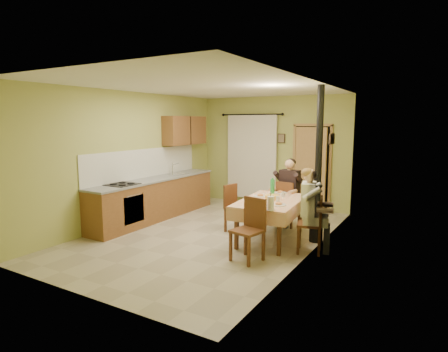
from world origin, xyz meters
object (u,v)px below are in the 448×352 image
Objects in this scene: chair_far at (288,212)px; man_right at (310,201)px; man_far at (289,185)px; chair_near at (248,242)px; dining_table at (271,220)px; chair_right at (310,236)px; chair_left at (236,217)px; stove_flue at (318,186)px.

man_right is at bearing -48.00° from chair_far.
man_far and man_right have the same top height.
chair_far is 0.97× the size of chair_near.
dining_table is 1.29× the size of man_right.
man_far is (-0.89, 1.34, 0.59)m from chair_right.
man_far is at bearing 90.00° from chair_far.
chair_far is at bearing 19.41° from chair_right.
chair_left is (-0.81, 0.17, -0.09)m from dining_table.
stove_flue reaches higher than man_right.
man_right reaches higher than dining_table.
chair_near reaches higher than chair_right.
man_far is 1.60m from man_right.
chair_far is 1.16m from chair_left.
chair_right reaches higher than chair_left.
chair_right is 0.68× the size of man_right.
chair_right is 0.68× the size of man_far.
chair_left is at bearing -173.28° from stove_flue.
chair_far is at bearing -90.00° from man_far.
man_far is at bearing 19.10° from chair_right.
chair_far is 0.59m from man_far.
chair_left is 1.73m from stove_flue.
stove_flue is at bearing 19.86° from dining_table.
man_far reaches higher than chair_right.
man_right is at bearing -48.31° from man_far.
man_right reaches higher than chair_left.
chair_far is 1.30m from stove_flue.
chair_left is at bearing -120.94° from man_far.
chair_far is 1.01× the size of chair_left.
dining_table is 1.13m from chair_near.
chair_right is 1.01× the size of chair_left.
stove_flue is at bearing -101.37° from chair_near.
chair_near is 1.04× the size of chair_right.
man_far is 1.09m from stove_flue.
man_far is at bearing 18.66° from man_right.
man_far reaches higher than dining_table.
man_right is 0.50× the size of stove_flue.
man_far is at bearing 88.01° from dining_table.
chair_near is at bearing -77.25° from chair_far.
dining_table is 1.07m from chair_far.
chair_left is at bearing -42.55° from chair_near.
chair_far is at bearing 152.12° from chair_left.
chair_near reaches higher than chair_left.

